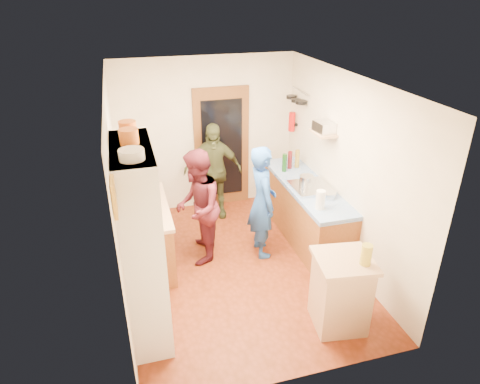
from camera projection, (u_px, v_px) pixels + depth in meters
name	position (u px, v px, depth m)	size (l,w,h in m)	color
floor	(239.00, 266.00, 6.06)	(3.00, 4.00, 0.02)	maroon
ceiling	(239.00, 79.00, 4.91)	(3.00, 4.00, 0.02)	silver
wall_back	(207.00, 135.00, 7.22)	(3.00, 0.02, 2.60)	silver
wall_front	(300.00, 275.00, 3.75)	(3.00, 0.02, 2.60)	silver
wall_left	(117.00, 197.00, 5.11)	(0.02, 4.00, 2.60)	silver
wall_right	(345.00, 170.00, 5.85)	(0.02, 4.00, 2.60)	silver
door_frame	(222.00, 148.00, 7.36)	(0.95, 0.06, 2.10)	brown
door_glass	(222.00, 149.00, 7.33)	(0.70, 0.02, 1.70)	black
hutch_body	(142.00, 244.00, 4.56)	(0.40, 1.20, 2.20)	white
hutch_top_shelf	(130.00, 149.00, 4.09)	(0.40, 1.14, 0.04)	white
plate_stack	(132.00, 155.00, 3.76)	(0.23, 0.23, 0.09)	white
orange_pot_a	(129.00, 136.00, 4.12)	(0.19, 0.19, 0.15)	orange
orange_pot_b	(128.00, 129.00, 4.32)	(0.18, 0.18, 0.16)	orange
left_counter_base	(147.00, 236.00, 5.96)	(0.60, 1.40, 0.85)	brown
left_counter_top	(144.00, 208.00, 5.76)	(0.64, 1.44, 0.05)	tan
toaster	(150.00, 213.00, 5.41)	(0.22, 0.15, 0.17)	white
kettle	(140.00, 206.00, 5.59)	(0.15, 0.15, 0.16)	white
orange_bowl	(149.00, 200.00, 5.83)	(0.20, 0.20, 0.09)	orange
chopping_board	(142.00, 189.00, 6.22)	(0.30, 0.22, 0.03)	tan
right_counter_base	(305.00, 212.00, 6.60)	(0.60, 2.20, 0.84)	brown
right_counter_top	(307.00, 186.00, 6.40)	(0.62, 2.22, 0.06)	#0E49B3
hob	(311.00, 187.00, 6.25)	(0.55, 0.58, 0.04)	silver
pot_on_hob	(306.00, 180.00, 6.26)	(0.21, 0.21, 0.14)	silver
bottle_a	(284.00, 163.00, 6.76)	(0.07, 0.07, 0.29)	#143F14
bottle_b	(290.00, 160.00, 6.88)	(0.07, 0.07, 0.29)	#591419
bottle_c	(297.00, 159.00, 6.92)	(0.07, 0.07, 0.29)	olive
paper_towel	(320.00, 200.00, 5.64)	(0.12, 0.12, 0.26)	white
mixing_bowl	(328.00, 195.00, 5.97)	(0.23, 0.23, 0.09)	silver
island_base	(340.00, 294.00, 4.85)	(0.55, 0.55, 0.86)	tan
island_top	(344.00, 261.00, 4.65)	(0.62, 0.62, 0.05)	tan
cutting_board	(339.00, 258.00, 4.69)	(0.35, 0.28, 0.02)	white
oil_jar	(366.00, 255.00, 4.51)	(0.12, 0.12, 0.24)	#AD9E2D
pan_rail	(301.00, 91.00, 6.83)	(0.02, 0.02, 0.65)	silver
pan_hang_a	(301.00, 102.00, 6.72)	(0.18, 0.18, 0.05)	black
pan_hang_b	(296.00, 100.00, 6.90)	(0.16, 0.16, 0.05)	black
pan_hang_c	(291.00, 97.00, 7.07)	(0.17, 0.17, 0.05)	black
wall_shelf	(323.00, 133.00, 6.03)	(0.26, 0.42, 0.03)	tan
radio	(324.00, 127.00, 5.99)	(0.22, 0.30, 0.15)	silver
ext_bracket	(295.00, 124.00, 7.25)	(0.06, 0.10, 0.04)	black
fire_extinguisher	(292.00, 122.00, 7.21)	(0.11, 0.11, 0.32)	red
picture_frame	(114.00, 197.00, 3.45)	(0.03, 0.25, 0.30)	gold
person_hob	(265.00, 203.00, 6.01)	(0.61, 0.40, 1.66)	#214BA2
person_left	(200.00, 206.00, 5.92)	(0.80, 0.62, 1.65)	#4B161F
person_back	(214.00, 171.00, 7.04)	(0.96, 0.40, 1.64)	#363B20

